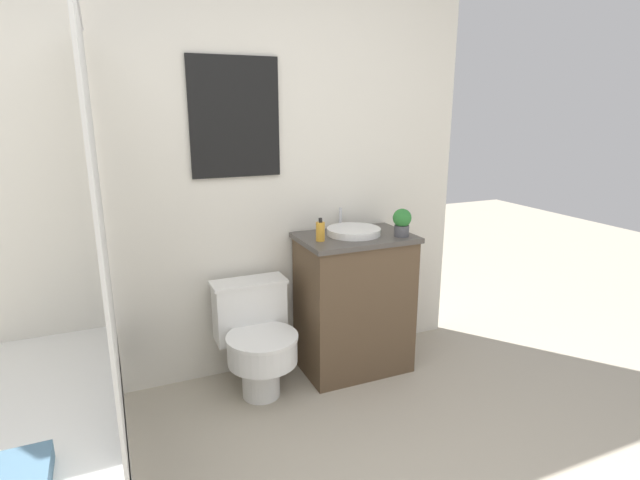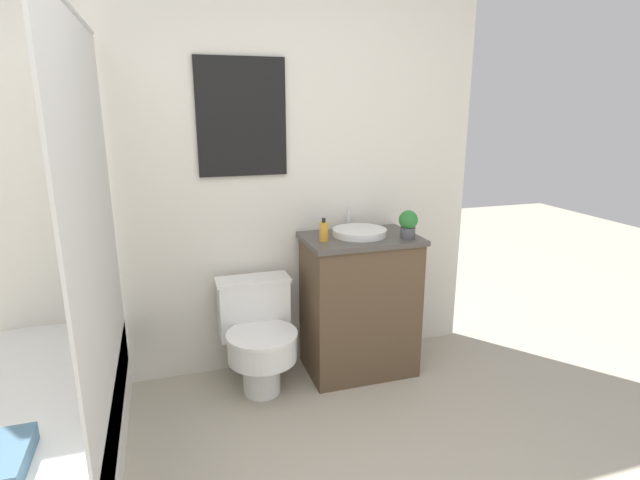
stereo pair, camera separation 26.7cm
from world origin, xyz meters
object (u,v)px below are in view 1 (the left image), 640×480
at_px(soap_bottle, 320,231).
at_px(sink, 354,231).
at_px(potted_plant, 402,221).
at_px(toilet, 257,336).

bearing_deg(soap_bottle, sink, 13.17).
xyz_separation_m(soap_bottle, potted_plant, (0.49, -0.09, 0.03)).
distance_m(sink, soap_bottle, 0.25).
xyz_separation_m(sink, potted_plant, (0.24, -0.15, 0.07)).
bearing_deg(potted_plant, toilet, 173.19).
height_order(toilet, sink, sink).
bearing_deg(toilet, potted_plant, -6.81).
height_order(toilet, soap_bottle, soap_bottle).
bearing_deg(sink, soap_bottle, -166.83).
relative_size(sink, potted_plant, 2.16).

